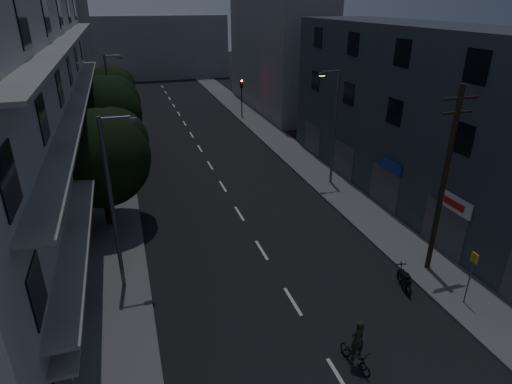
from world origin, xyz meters
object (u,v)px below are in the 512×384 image
utility_pole (444,180)px  cyclist (356,351)px  bus_stop_sign (472,269)px  motorcycle (404,280)px

utility_pole → cyclist: (-6.49, -4.36, -4.16)m
utility_pole → bus_stop_sign: size_ratio=3.56×
cyclist → motorcycle: bearing=26.6°
motorcycle → cyclist: size_ratio=0.80×
utility_pole → motorcycle: 4.95m
bus_stop_sign → cyclist: bus_stop_sign is taller
utility_pole → bus_stop_sign: bearing=-94.3°
bus_stop_sign → motorcycle: bus_stop_sign is taller
motorcycle → cyclist: bearing=-127.8°
bus_stop_sign → cyclist: 6.59m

